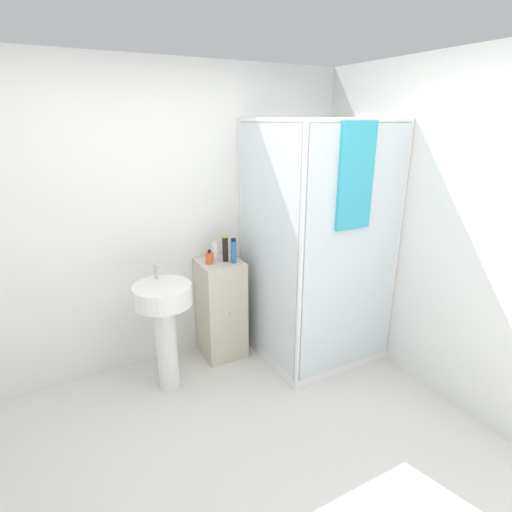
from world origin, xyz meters
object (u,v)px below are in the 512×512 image
Objects in this scene: shampoo_bottle_blue at (234,251)px; lotion_bottle_white at (215,252)px; soap_dispenser at (209,258)px; shampoo_bottle_tall_black at (225,248)px; sink at (164,316)px.

lotion_bottle_white is at bearing 132.80° from shampoo_bottle_blue.
soap_dispenser is 0.16m from shampoo_bottle_tall_black.
shampoo_bottle_blue is (0.19, -0.08, 0.05)m from soap_dispenser.
shampoo_bottle_tall_black is 1.09× the size of shampoo_bottle_blue.
soap_dispenser is 0.54× the size of shampoo_bottle_tall_black.
shampoo_bottle_tall_black is at bearing -3.17° from soap_dispenser.
lotion_bottle_white is (-0.12, 0.13, -0.03)m from shampoo_bottle_blue.
lotion_bottle_white is at bearing 28.17° from sink.
lotion_bottle_white is (-0.07, 0.06, -0.03)m from shampoo_bottle_tall_black.
soap_dispenser is (0.48, 0.25, 0.32)m from sink.
sink is 8.10× the size of soap_dispenser.
sink is 0.78m from shampoo_bottle_blue.
shampoo_bottle_tall_black is at bearing 20.92° from sink.
shampoo_bottle_blue reaches higher than sink.
shampoo_bottle_blue is at bearing -56.10° from shampoo_bottle_tall_black.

